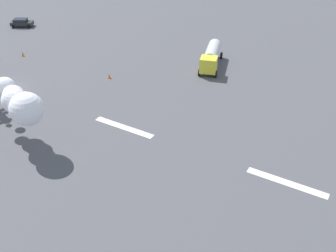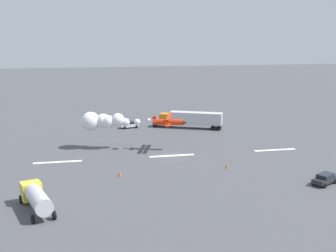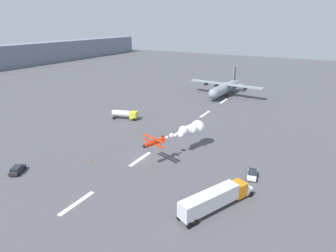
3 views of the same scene
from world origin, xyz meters
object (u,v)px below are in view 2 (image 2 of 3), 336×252
Objects in this scene: semi_truck_orange at (190,119)px; followme_car_yellow at (129,124)px; traffic_cone_near at (227,166)px; traffic_cone_far at (120,174)px; fuel_tanker_truck at (36,197)px; stunt_biplane_red at (107,121)px; airport_staff_sedan at (325,179)px.

semi_truck_orange reaches higher than followme_car_yellow.
traffic_cone_far is (17.13, 0.64, 0.00)m from traffic_cone_near.
fuel_tanker_truck is 11.52× the size of traffic_cone_far.
fuel_tanker_truck is (10.38, 28.26, -3.43)m from stunt_biplane_red.
airport_staff_sedan is 29.79m from traffic_cone_far.
followme_car_yellow is 5.75× the size of traffic_cone_far.
traffic_cone_far is (18.89, 31.51, -1.77)m from semi_truck_orange.
followme_car_yellow is at bearing -70.79° from traffic_cone_near.
stunt_biplane_red is 17.77m from traffic_cone_far.
traffic_cone_near and traffic_cone_far have the same top height.
semi_truck_orange is 20.55× the size of traffic_cone_far.
traffic_cone_near is 1.00× the size of traffic_cone_far.
traffic_cone_far is at bearing 81.14° from followme_car_yellow.
semi_truck_orange is 20.55× the size of traffic_cone_near.
semi_truck_orange is at bearing -125.09° from fuel_tanker_truck.
semi_truck_orange is 3.46× the size of airport_staff_sedan.
fuel_tanker_truck reaches higher than traffic_cone_near.
fuel_tanker_truck is at bearing 2.54° from airport_staff_sedan.
traffic_cone_near is at bearing 86.73° from semi_truck_orange.
followme_car_yellow is at bearing -62.41° from airport_staff_sedan.
airport_staff_sedan reaches higher than traffic_cone_far.
semi_truck_orange is at bearing -143.68° from stunt_biplane_red.
stunt_biplane_red is 39.51m from airport_staff_sedan.
traffic_cone_far is (-11.08, -11.16, -1.36)m from fuel_tanker_truck.
semi_truck_orange is 42.00m from airport_staff_sedan.
airport_staff_sedan is at bearing 137.53° from stunt_biplane_red.
traffic_cone_far is at bearing 2.15° from traffic_cone_near.
stunt_biplane_red reaches higher than traffic_cone_far.
semi_truck_orange is 13.90m from followme_car_yellow.
stunt_biplane_red is 24.73m from traffic_cone_near.
stunt_biplane_red is 1.24× the size of semi_truck_orange.
stunt_biplane_red is at bearing -110.16° from fuel_tanker_truck.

